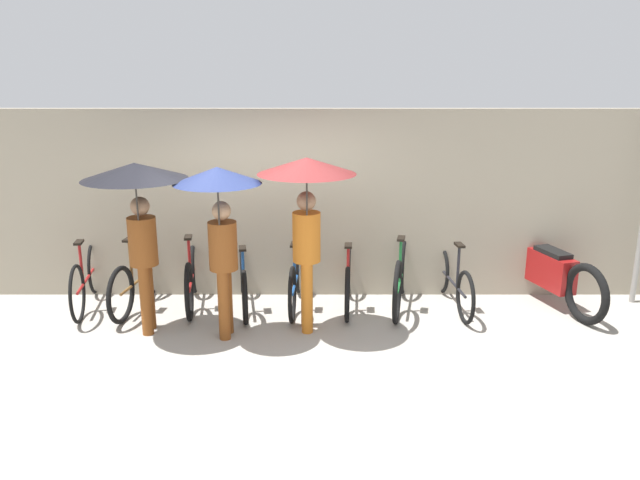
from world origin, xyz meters
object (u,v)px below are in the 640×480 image
Objects in this scene: parked_bicycle_3 at (244,281)px; parked_bicycle_4 at (296,279)px; parked_bicycle_2 at (192,277)px; parked_bicycle_7 at (453,280)px; motorcycle at (551,273)px; pedestrian_trailing at (307,194)px; parked_bicycle_1 at (139,279)px; parked_bicycle_5 at (348,280)px; parked_bicycle_6 at (401,277)px; pedestrian_center at (220,207)px; pedestrian_leading at (138,196)px; parked_bicycle_0 at (87,278)px.

parked_bicycle_4 reaches higher than parked_bicycle_3.
parked_bicycle_7 is (3.36, -0.05, -0.03)m from parked_bicycle_2.
motorcycle is at bearing -90.71° from parked_bicycle_7.
pedestrian_trailing is (0.16, -0.85, 1.28)m from parked_bicycle_4.
parked_bicycle_4 is at bearing 85.03° from parked_bicycle_7.
parked_bicycle_2 reaches higher than parked_bicycle_1.
parked_bicycle_5 is at bearing -98.15° from parked_bicycle_3.
parked_bicycle_4 is at bearing -81.97° from parked_bicycle_1.
parked_bicycle_6 is 2.60m from pedestrian_center.
pedestrian_leading is 0.98× the size of pedestrian_trailing.
pedestrian_center is at bearing 167.62° from pedestrian_leading.
pedestrian_trailing reaches higher than parked_bicycle_1.
parked_bicycle_2 reaches higher than parked_bicycle_7.
parked_bicycle_0 is 0.88× the size of pedestrian_center.
pedestrian_leading is 5.23m from motorcycle.
parked_bicycle_3 is 1.01× the size of parked_bicycle_7.
parked_bicycle_7 is (4.04, 0.01, -0.02)m from parked_bicycle_1.
pedestrian_center is 0.97× the size of motorcycle.
pedestrian_center is (-1.44, -1.01, 1.18)m from parked_bicycle_5.
pedestrian_center is at bearing -126.29° from parked_bicycle_0.
parked_bicycle_2 is 0.85× the size of pedestrian_leading.
parked_bicycle_0 is 3.37m from parked_bicycle_5.
pedestrian_leading is 1.85m from pedestrian_trailing.
parked_bicycle_0 is 3.24m from pedestrian_trailing.
parked_bicycle_6 is (2.69, -0.06, 0.02)m from parked_bicycle_2.
parked_bicycle_2 reaches higher than parked_bicycle_5.
parked_bicycle_7 is (2.69, 0.01, -0.00)m from parked_bicycle_3.
parked_bicycle_3 reaches higher than parked_bicycle_6.
parked_bicycle_6 is 3.39m from pedestrian_leading.
parked_bicycle_4 is 1.06× the size of parked_bicycle_5.
parked_bicycle_7 is at bearing -157.58° from pedestrian_center.
parked_bicycle_7 is at bearing -87.83° from parked_bicycle_4.
pedestrian_leading is at bearing -152.00° from parked_bicycle_1.
parked_bicycle_1 is 0.87× the size of pedestrian_leading.
parked_bicycle_4 reaches higher than parked_bicycle_1.
parked_bicycle_2 is 0.68m from parked_bicycle_3.
pedestrian_leading is at bearing -2.10° from pedestrian_trailing.
parked_bicycle_1 is 2.02m from parked_bicycle_4.
pedestrian_leading is at bearing 117.71° from parked_bicycle_6.
parked_bicycle_2 is 2.02m from parked_bicycle_5.
parked_bicycle_5 is 1.62m from pedestrian_trailing.
parked_bicycle_0 is 1.84m from pedestrian_leading.
parked_bicycle_3 is 0.97× the size of parked_bicycle_6.
pedestrian_center is at bearing 88.19° from motorcycle.
parked_bicycle_4 is 0.84× the size of pedestrian_trailing.
pedestrian_trailing is at bearing -166.55° from parked_bicycle_4.
pedestrian_trailing reaches higher than parked_bicycle_6.
parked_bicycle_4 is at bearing 100.36° from parked_bicycle_6.
parked_bicycle_6 is (1.35, -0.03, 0.03)m from parked_bicycle_4.
parked_bicycle_6 is (2.02, -0.00, 0.05)m from parked_bicycle_3.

